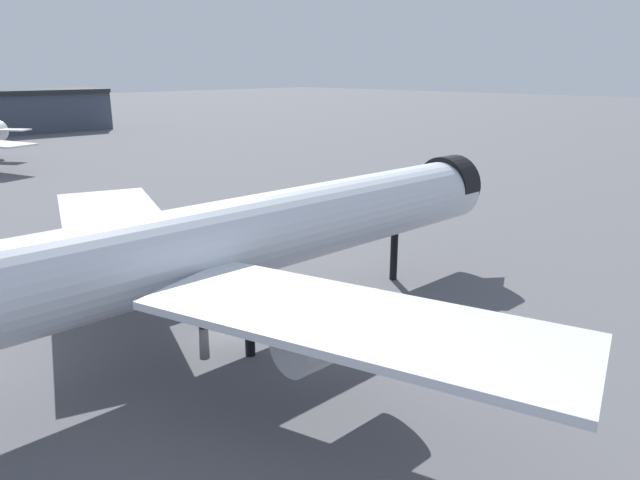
# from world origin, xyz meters

# --- Properties ---
(ground) EXTENTS (900.00, 900.00, 0.00)m
(ground) POSITION_xyz_m (0.00, 0.00, 0.00)
(ground) COLOR #56565B
(airliner_near_gate) EXTENTS (62.86, 57.30, 18.08)m
(airliner_near_gate) POSITION_xyz_m (1.89, -1.22, 7.97)
(airliner_near_gate) COLOR silver
(airliner_near_gate) RESTS_ON ground
(service_truck_front) EXTENTS (5.81, 5.07, 3.00)m
(service_truck_front) POSITION_xyz_m (8.81, 35.26, 1.59)
(service_truck_front) COLOR black
(service_truck_front) RESTS_ON ground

